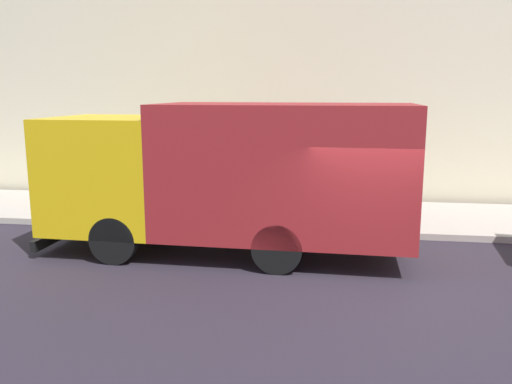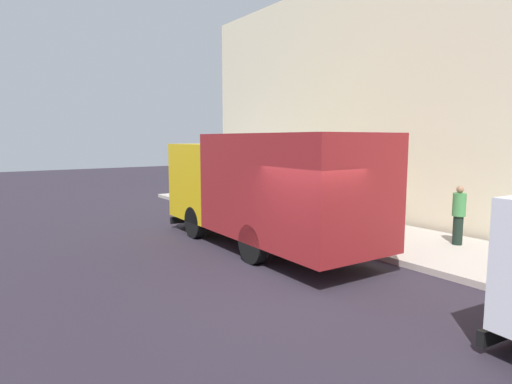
{
  "view_description": "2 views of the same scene",
  "coord_description": "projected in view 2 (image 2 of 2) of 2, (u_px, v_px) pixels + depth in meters",
  "views": [
    {
      "loc": [
        -9.66,
        0.8,
        3.51
      ],
      "look_at": [
        1.26,
        2.43,
        1.4
      ],
      "focal_mm": 37.12,
      "sensor_mm": 36.0,
      "label": 1
    },
    {
      "loc": [
        -5.77,
        -6.86,
        3.12
      ],
      "look_at": [
        1.3,
        3.32,
        1.58
      ],
      "focal_mm": 30.26,
      "sensor_mm": 36.0,
      "label": 2
    }
  ],
  "objects": [
    {
      "name": "building_facade",
      "position": [
        486.0,
        84.0,
        12.8
      ],
      "size": [
        0.5,
        30.0,
        9.45
      ],
      "primitive_type": "cube",
      "color": "beige",
      "rests_on": "ground"
    },
    {
      "name": "street_sign_post",
      "position": [
        353.0,
        194.0,
        12.1
      ],
      "size": [
        0.44,
        0.08,
        2.37
      ],
      "color": "#4C5156",
      "rests_on": "sidewalk"
    },
    {
      "name": "sidewalk",
      "position": [
        430.0,
        248.0,
        12.01
      ],
      "size": [
        3.81,
        30.0,
        0.16
      ],
      "primitive_type": "cube",
      "color": "#B3A99F",
      "rests_on": "ground"
    },
    {
      "name": "pedestrian_walking",
      "position": [
        392.0,
        200.0,
        14.5
      ],
      "size": [
        0.53,
        0.53,
        1.72
      ],
      "rotation": [
        0.0,
        0.0,
        3.59
      ],
      "color": "#433553",
      "rests_on": "sidewalk"
    },
    {
      "name": "large_utility_truck",
      "position": [
        265.0,
        185.0,
        12.24
      ],
      "size": [
        2.79,
        7.95,
        3.25
      ],
      "rotation": [
        0.0,
        0.0,
        -0.03
      ],
      "color": "gold",
      "rests_on": "ground"
    },
    {
      "name": "ground",
      "position": [
        295.0,
        285.0,
        9.25
      ],
      "size": [
        80.0,
        80.0,
        0.0
      ],
      "primitive_type": "plane",
      "color": "#2A232E"
    },
    {
      "name": "pedestrian_standing",
      "position": [
        459.0,
        214.0,
        12.03
      ],
      "size": [
        0.44,
        0.44,
        1.66
      ],
      "rotation": [
        0.0,
        0.0,
        2.84
      ],
      "color": "black",
      "rests_on": "sidewalk"
    }
  ]
}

